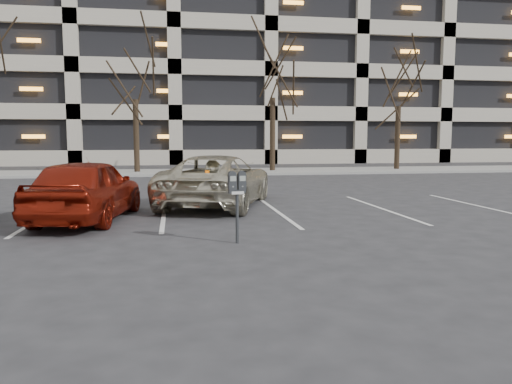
% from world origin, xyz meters
% --- Properties ---
extents(ground, '(140.00, 140.00, 0.00)m').
position_xyz_m(ground, '(0.00, 0.00, 0.00)').
color(ground, '#28282B').
rests_on(ground, ground).
extents(sidewalk, '(80.00, 4.00, 0.12)m').
position_xyz_m(sidewalk, '(0.00, 16.00, 0.06)').
color(sidewalk, gray).
rests_on(sidewalk, ground).
extents(stall_lines, '(16.90, 5.20, 0.00)m').
position_xyz_m(stall_lines, '(-1.40, 2.30, 0.01)').
color(stall_lines, silver).
rests_on(stall_lines, ground).
extents(parking_garage, '(52.00, 20.00, 19.00)m').
position_xyz_m(parking_garage, '(12.00, 33.84, 9.26)').
color(parking_garage, black).
rests_on(parking_garage, ground).
extents(tree_b, '(3.65, 3.65, 8.30)m').
position_xyz_m(tree_b, '(-3.00, 16.00, 6.00)').
color(tree_b, black).
rests_on(tree_b, ground).
extents(tree_c, '(3.82, 3.82, 8.68)m').
position_xyz_m(tree_c, '(4.00, 16.00, 6.28)').
color(tree_c, black).
rests_on(tree_c, ground).
extents(tree_d, '(3.46, 3.46, 7.85)m').
position_xyz_m(tree_d, '(11.00, 16.00, 5.67)').
color(tree_d, black).
rests_on(tree_d, ground).
extents(parking_meter, '(0.33, 0.17, 1.25)m').
position_xyz_m(parking_meter, '(-0.06, -1.33, 0.96)').
color(parking_meter, black).
rests_on(parking_meter, ground).
extents(suv_silver, '(3.77, 5.43, 1.38)m').
position_xyz_m(suv_silver, '(0.02, 3.63, 0.69)').
color(suv_silver, beige).
rests_on(suv_silver, ground).
extents(car_red, '(2.32, 4.36, 1.41)m').
position_xyz_m(car_red, '(-3.07, 1.60, 0.71)').
color(car_red, maroon).
rests_on(car_red, ground).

